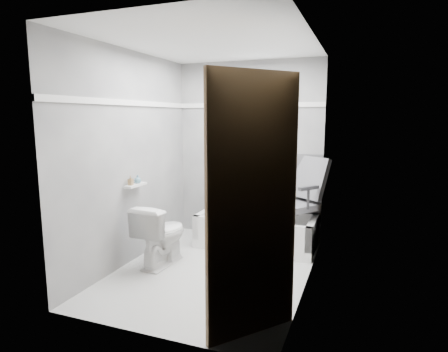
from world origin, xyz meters
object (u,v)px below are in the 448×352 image
at_px(soap_bottle_a, 131,180).
at_px(soap_bottle_b, 138,179).
at_px(office_chair, 292,199).
at_px(bathtub, 256,231).
at_px(toilet, 162,234).
at_px(door, 277,222).

bearing_deg(soap_bottle_a, soap_bottle_b, 90.00).
bearing_deg(office_chair, soap_bottle_b, -113.16).
xyz_separation_m(bathtub, office_chair, (0.44, 0.04, 0.44)).
height_order(toilet, soap_bottle_b, soap_bottle_b).
distance_m(office_chair, toilet, 1.66).
distance_m(toilet, soap_bottle_b, 0.69).
xyz_separation_m(bathtub, soap_bottle_b, (-1.17, -0.90, 0.75)).
height_order(office_chair, soap_bottle_b, office_chair).
bearing_deg(toilet, soap_bottle_a, 20.42).
relative_size(office_chair, door, 0.53).
relative_size(toilet, soap_bottle_a, 6.49).
relative_size(bathtub, office_chair, 1.42).
xyz_separation_m(office_chair, toilet, (-1.29, -0.99, -0.30)).
bearing_deg(office_chair, soap_bottle_a, -109.59).
xyz_separation_m(office_chair, soap_bottle_b, (-1.61, -0.95, 0.31)).
height_order(door, soap_bottle_b, door).
xyz_separation_m(soap_bottle_a, soap_bottle_b, (0.00, 0.14, -0.01)).
distance_m(bathtub, door, 2.46).
bearing_deg(door, office_chair, 97.72).
relative_size(toilet, soap_bottle_b, 7.10).
height_order(bathtub, office_chair, office_chair).
height_order(office_chair, door, door).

